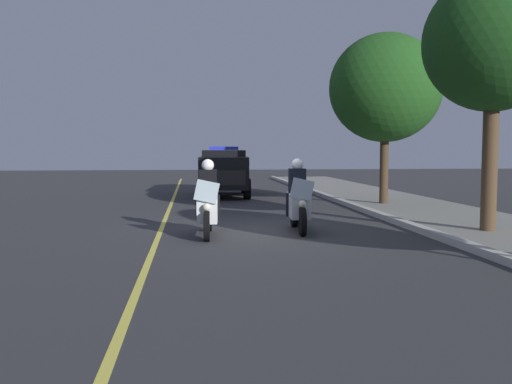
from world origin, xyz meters
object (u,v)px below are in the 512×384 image
police_motorcycle_lead_right (298,202)px  tree_far_back (385,88)px  police_suv (224,170)px  tree_mid_block (494,43)px  police_motorcycle_lead_left (208,205)px

police_motorcycle_lead_right → tree_far_back: size_ratio=0.37×
police_suv → tree_far_back: 7.64m
police_suv → police_motorcycle_lead_right: bearing=6.6°
police_suv → tree_mid_block: size_ratio=0.87×
tree_mid_block → tree_far_back: (-6.49, -0.19, -0.29)m
police_motorcycle_lead_left → tree_far_back: (-5.95, 6.15, 3.30)m
police_suv → tree_far_back: (4.77, 5.19, 2.93)m
police_motorcycle_lead_right → police_suv: police_suv is taller
police_suv → tree_mid_block: bearing=25.5°
police_suv → police_motorcycle_lead_left: bearing=-5.1°
police_motorcycle_lead_right → tree_mid_block: (1.03, 4.19, 3.59)m
tree_far_back → police_motorcycle_lead_right: bearing=-36.2°
police_suv → tree_far_back: bearing=47.4°
tree_far_back → police_suv: bearing=-132.6°
tree_far_back → police_motorcycle_lead_left: bearing=-45.9°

